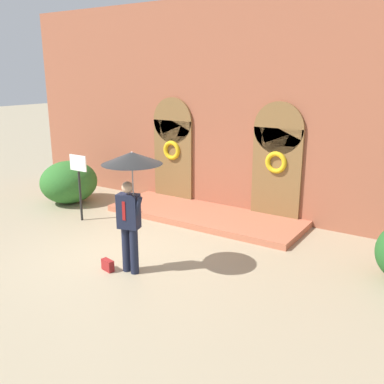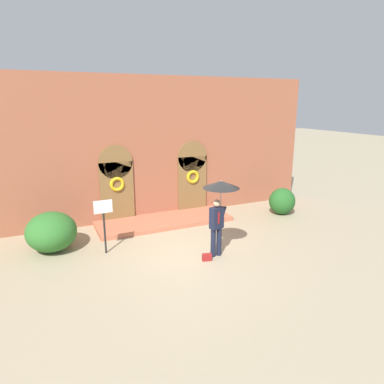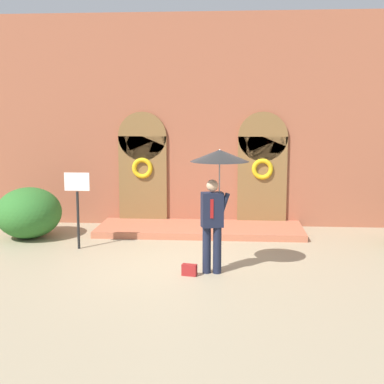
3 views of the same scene
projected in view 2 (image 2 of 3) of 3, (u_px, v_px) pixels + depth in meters
The scene contains 7 objects.
ground_plane at pixel (198, 253), 10.75m from camera, with size 80.00×80.00×0.00m, color tan.
building_facade at pixel (153, 151), 13.72m from camera, with size 14.00×2.30×5.60m.
person_with_umbrella at pixel (220, 196), 10.13m from camera, with size 1.10×1.10×2.36m.
handbag at pixel (207, 257), 10.21m from camera, with size 0.28×0.12×0.22m, color maroon.
sign_post at pixel (104, 218), 10.47m from camera, with size 0.56×0.06×1.72m.
shrub_left at pixel (51, 232), 10.84m from camera, with size 1.56×1.70×1.24m, color #2D6B28.
shrub_right at pixel (282, 201), 14.39m from camera, with size 1.10×1.05×1.11m, color #235B23.
Camera 2 is at (-4.28, -8.94, 4.60)m, focal length 32.00 mm.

